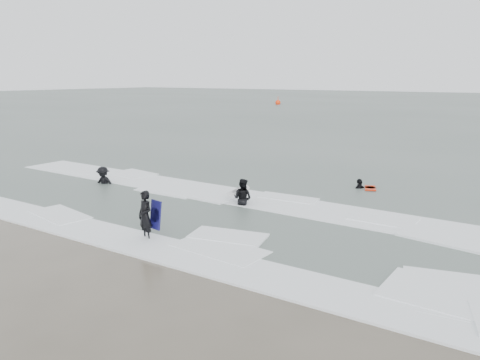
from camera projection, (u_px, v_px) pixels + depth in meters
The scene contains 8 objects.
ground at pixel (156, 240), 15.40m from camera, with size 320.00×320.00×0.00m, color brown.
surfer_centre at pixel (146, 240), 15.43m from camera, with size 0.61×0.40×1.67m, color black.
surfer_wading at pixel (243, 206), 19.44m from camera, with size 0.83×0.65×1.71m, color black.
surfer_breaker at pixel (104, 185), 23.21m from camera, with size 1.14×0.66×1.77m, color black.
surfer_right_near at pixel (360, 189), 22.35m from camera, with size 0.97×0.40×1.65m, color black.
surf_foam at pixel (222, 212), 18.39m from camera, with size 30.03×9.06×0.09m.
bodyboards at pixel (268, 196), 19.08m from camera, with size 4.81×11.31×1.25m.
buoy at pixel (278, 103), 88.62m from camera, with size 1.00×1.00×1.65m.
Camera 1 is at (10.44, -10.59, 5.26)m, focal length 35.00 mm.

